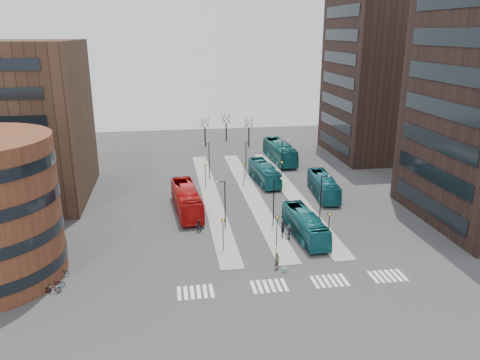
{
  "coord_description": "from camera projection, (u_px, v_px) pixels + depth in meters",
  "views": [
    {
      "loc": [
        -9.92,
        -34.37,
        23.1
      ],
      "look_at": [
        -0.97,
        21.75,
        5.0
      ],
      "focal_mm": 35.0,
      "sensor_mm": 36.0,
      "label": 1
    }
  ],
  "objects": [
    {
      "name": "bicycle_near",
      "position": [
        55.0,
        283.0,
        44.11
      ],
      "size": [
        1.79,
        0.81,
        0.91
      ],
      "primitive_type": "imported",
      "rotation": [
        0.0,
        0.0,
        1.45
      ],
      "color": "gray",
      "rests_on": "ground"
    },
    {
      "name": "suitcase",
      "position": [
        284.0,
        270.0,
        46.94
      ],
      "size": [
        0.4,
        0.32,
        0.49
      ],
      "primitive_type": "cube",
      "rotation": [
        0.0,
        0.0,
        -0.02
      ],
      "color": "#1C489A",
      "rests_on": "ground"
    },
    {
      "name": "commuter_c",
      "position": [
        289.0,
        232.0,
        54.39
      ],
      "size": [
        1.07,
        1.21,
        1.62
      ],
      "primitive_type": "imported",
      "rotation": [
        0.0,
        0.0,
        4.15
      ],
      "color": "black",
      "rests_on": "ground"
    },
    {
      "name": "teal_bus_a",
      "position": [
        305.0,
        225.0,
        54.78
      ],
      "size": [
        3.05,
        10.72,
        2.95
      ],
      "primitive_type": "imported",
      "rotation": [
        0.0,
        0.0,
        0.05
      ],
      "color": "#135B63",
      "rests_on": "ground"
    },
    {
      "name": "island_right",
      "position": [
        290.0,
        192.0,
        70.25
      ],
      "size": [
        2.5,
        45.0,
        0.15
      ],
      "primitive_type": "cube",
      "color": "gray",
      "rests_on": "ground"
    },
    {
      "name": "ground",
      "position": [
        290.0,
        308.0,
        40.84
      ],
      "size": [
        160.0,
        160.0,
        0.0
      ],
      "primitive_type": "plane",
      "color": "#303033",
      "rests_on": "ground"
    },
    {
      "name": "sign_poles",
      "position": [
        258.0,
        195.0,
        61.99
      ],
      "size": [
        12.45,
        22.12,
        3.65
      ],
      "color": "black",
      "rests_on": "ground"
    },
    {
      "name": "bicycle_far",
      "position": [
        59.0,
        274.0,
        45.73
      ],
      "size": [
        1.94,
        1.34,
        0.96
      ],
      "primitive_type": "imported",
      "rotation": [
        0.0,
        0.0,
        2.0
      ],
      "color": "gray",
      "rests_on": "ground"
    },
    {
      "name": "bare_trees",
      "position": [
        227.0,
        132.0,
        99.38
      ],
      "size": [
        10.97,
        8.14,
        5.9
      ],
      "color": "black",
      "rests_on": "ground"
    },
    {
      "name": "lamp_posts",
      "position": [
        258.0,
        175.0,
        66.5
      ],
      "size": [
        14.04,
        20.24,
        6.12
      ],
      "color": "black",
      "rests_on": "ground"
    },
    {
      "name": "teal_bus_c",
      "position": [
        323.0,
        186.0,
        68.47
      ],
      "size": [
        3.52,
        11.08,
        3.04
      ],
      "primitive_type": "imported",
      "rotation": [
        0.0,
        0.0,
        -0.09
      ],
      "color": "#145965",
      "rests_on": "ground"
    },
    {
      "name": "red_bus",
      "position": [
        186.0,
        200.0,
        62.29
      ],
      "size": [
        3.86,
        12.46,
        3.42
      ],
      "primitive_type": "imported",
      "rotation": [
        0.0,
        0.0,
        0.08
      ],
      "color": "#B70F0E",
      "rests_on": "ground"
    },
    {
      "name": "crosswalk_stripes",
      "position": [
        297.0,
        283.0,
        44.86
      ],
      "size": [
        22.35,
        2.4,
        0.01
      ],
      "color": "silver",
      "rests_on": "ground"
    },
    {
      "name": "traveller",
      "position": [
        277.0,
        261.0,
        47.4
      ],
      "size": [
        0.8,
        0.76,
        1.84
      ],
      "primitive_type": "imported",
      "rotation": [
        0.0,
        0.0,
        0.65
      ],
      "color": "#46402A",
      "rests_on": "ground"
    },
    {
      "name": "commuter_b",
      "position": [
        283.0,
        230.0,
        54.64
      ],
      "size": [
        0.66,
        1.18,
        1.9
      ],
      "primitive_type": "imported",
      "rotation": [
        0.0,
        0.0,
        1.39
      ],
      "color": "black",
      "rests_on": "ground"
    },
    {
      "name": "tower_far",
      "position": [
        389.0,
        76.0,
        88.14
      ],
      "size": [
        20.12,
        20.0,
        30.0
      ],
      "color": "black",
      "rests_on": "ground"
    },
    {
      "name": "teal_bus_d",
      "position": [
        280.0,
        152.0,
        86.58
      ],
      "size": [
        3.73,
        13.22,
        3.64
      ],
      "primitive_type": "imported",
      "rotation": [
        0.0,
        0.0,
        0.05
      ],
      "color": "#125A5C",
      "rests_on": "ground"
    },
    {
      "name": "commuter_a",
      "position": [
        198.0,
        226.0,
        56.18
      ],
      "size": [
        0.76,
        0.6,
        1.56
      ],
      "primitive_type": "imported",
      "rotation": [
        0.0,
        0.0,
        3.13
      ],
      "color": "black",
      "rests_on": "ground"
    },
    {
      "name": "island_left",
      "position": [
        211.0,
        196.0,
        68.45
      ],
      "size": [
        2.5,
        45.0,
        0.15
      ],
      "primitive_type": "cube",
      "color": "gray",
      "rests_on": "ground"
    },
    {
      "name": "island_mid",
      "position": [
        251.0,
        194.0,
        69.35
      ],
      "size": [
        2.5,
        45.0,
        0.15
      ],
      "primitive_type": "cube",
      "color": "gray",
      "rests_on": "ground"
    },
    {
      "name": "bicycle_mid",
      "position": [
        53.0,
        289.0,
        43.11
      ],
      "size": [
        1.56,
        0.63,
        0.91
      ],
      "primitive_type": "imported",
      "rotation": [
        0.0,
        0.0,
        1.43
      ],
      "color": "gray",
      "rests_on": "ground"
    },
    {
      "name": "teal_bus_b",
      "position": [
        264.0,
        173.0,
        74.68
      ],
      "size": [
        3.37,
        11.12,
        3.05
      ],
      "primitive_type": "imported",
      "rotation": [
        0.0,
        0.0,
        0.07
      ],
      "color": "#135B62",
      "rests_on": "ground"
    }
  ]
}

